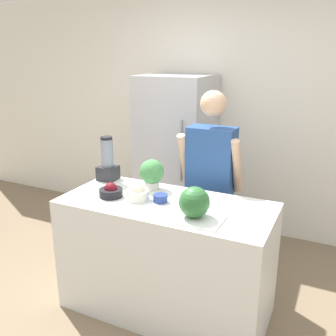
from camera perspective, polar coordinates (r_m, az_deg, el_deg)
ground_plane at (r=2.94m, az=-3.62°, el=-24.21°), size 14.00×14.00×0.00m
wall_back at (r=4.15m, az=10.01°, el=8.03°), size 8.00×0.06×2.60m
counter_island at (r=2.93m, az=-0.31°, el=-13.42°), size 1.55×0.71×0.90m
refrigerator at (r=4.05m, az=1.24°, el=1.73°), size 0.72×0.71×1.72m
person at (r=3.23m, az=6.48°, el=-2.62°), size 0.53×0.26×1.66m
cutting_board at (r=2.47m, az=4.07°, el=-7.55°), size 0.38×0.28×0.01m
watermelon at (r=2.43m, az=4.03°, el=-5.21°), size 0.20×0.20×0.20m
bowl_cherries at (r=2.85m, az=-8.70°, el=-3.55°), size 0.18×0.18×0.11m
bowl_cream at (r=2.76m, az=-4.64°, el=-3.80°), size 0.17×0.17×0.13m
bowl_small_blue at (r=2.72m, az=-1.17°, el=-4.62°), size 0.11×0.11×0.06m
blender at (r=3.19m, az=-9.20°, el=0.85°), size 0.15×0.15×0.38m
potted_plant at (r=2.94m, az=-2.49°, el=-0.76°), size 0.19×0.19×0.24m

